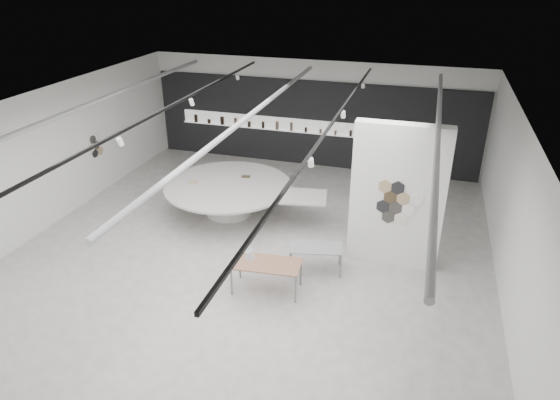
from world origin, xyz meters
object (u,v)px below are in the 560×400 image
(partition_column, at_px, (397,197))
(sample_table_wood, at_px, (267,265))
(kitchen_counter, at_px, (396,164))
(sample_table_stone, at_px, (316,249))
(display_island, at_px, (231,195))

(partition_column, height_order, sample_table_wood, partition_column)
(partition_column, xyz_separation_m, kitchen_counter, (-0.39, 5.52, -1.29))
(sample_table_wood, bearing_deg, sample_table_stone, 51.56)
(display_island, bearing_deg, kitchen_counter, 33.85)
(display_island, relative_size, sample_table_wood, 3.24)
(sample_table_wood, xyz_separation_m, kitchen_counter, (2.22, 7.55, -0.16))
(display_island, relative_size, sample_table_stone, 3.76)
(partition_column, bearing_deg, kitchen_counter, 94.03)
(partition_column, bearing_deg, sample_table_stone, -151.67)
(kitchen_counter, bearing_deg, sample_table_wood, -100.85)
(display_island, bearing_deg, sample_table_stone, -45.62)
(kitchen_counter, bearing_deg, partition_column, -80.46)
(sample_table_wood, distance_m, sample_table_stone, 1.42)
(display_island, distance_m, kitchen_counter, 6.10)
(sample_table_stone, bearing_deg, display_island, 144.02)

